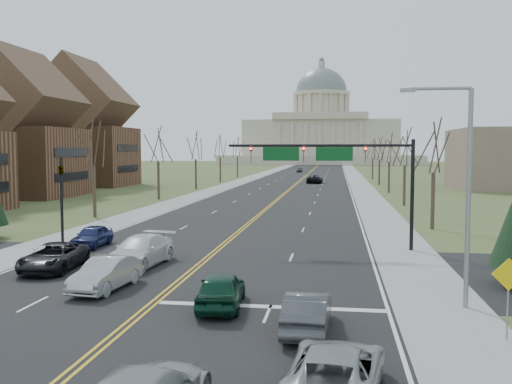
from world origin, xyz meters
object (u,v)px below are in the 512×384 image
(car_nb_inner_lead, at_px, (221,290))
(car_sb_inner_second, at_px, (140,251))
(warn_sign, at_px, (509,283))
(car_nb_outer_second, at_px, (335,372))
(car_sb_inner_lead, at_px, (106,274))
(car_nb_outer_lead, at_px, (307,312))
(signal_left, at_px, (61,190))
(car_far_nb, at_px, (315,179))
(car_far_sb, at_px, (299,170))
(car_sb_outer_second, at_px, (92,236))
(signal_mast, at_px, (333,161))
(car_sb_outer_lead, at_px, (54,257))
(street_light, at_px, (462,182))

(car_nb_inner_lead, height_order, car_sb_inner_second, car_sb_inner_second)
(warn_sign, bearing_deg, car_nb_outer_second, -136.65)
(car_nb_inner_lead, height_order, car_sb_inner_lead, car_nb_inner_lead)
(warn_sign, relative_size, car_nb_outer_lead, 0.66)
(signal_left, distance_m, car_far_nb, 75.25)
(car_far_sb, bearing_deg, car_sb_outer_second, -92.03)
(car_far_sb, bearing_deg, car_sb_inner_lead, -89.52)
(signal_left, xyz_separation_m, car_nb_inner_lead, (14.49, -14.90, -2.95))
(signal_left, bearing_deg, car_nb_outer_lead, -43.91)
(signal_left, bearing_deg, car_far_nb, 78.56)
(signal_mast, bearing_deg, car_sb_inner_second, -145.99)
(car_sb_outer_lead, bearing_deg, car_nb_outer_second, -46.71)
(car_nb_outer_lead, bearing_deg, street_light, -144.47)
(signal_left, relative_size, car_nb_outer_lead, 1.38)
(car_nb_outer_lead, relative_size, car_far_nb, 0.74)
(car_sb_outer_second, xyz_separation_m, car_far_sb, (5.52, 128.79, -0.04))
(car_sb_outer_lead, height_order, car_sb_outer_second, car_sb_outer_lead)
(warn_sign, relative_size, car_nb_inner_lead, 0.65)
(car_nb_outer_second, distance_m, car_sb_outer_lead, 20.64)
(car_nb_outer_lead, bearing_deg, warn_sign, -178.05)
(warn_sign, xyz_separation_m, car_sb_inner_lead, (-16.42, 4.81, -1.25))
(street_light, xyz_separation_m, car_sb_outer_second, (-21.31, 11.88, -4.49))
(street_light, bearing_deg, car_sb_outer_lead, 167.40)
(signal_mast, height_order, signal_left, signal_mast)
(car_nb_inner_lead, distance_m, car_sb_inner_lead, 6.31)
(signal_mast, xyz_separation_m, car_nb_outer_lead, (-0.76, -17.50, -5.03))
(street_light, distance_m, car_sb_inner_lead, 16.30)
(car_nb_outer_second, distance_m, car_far_nb, 96.80)
(signal_mast, xyz_separation_m, car_far_nb, (-4.03, 73.70, -4.93))
(car_nb_inner_lead, relative_size, car_far_nb, 0.75)
(car_nb_outer_second, distance_m, car_sb_inner_lead, 14.78)
(car_nb_outer_lead, bearing_deg, car_far_sb, -84.11)
(car_nb_outer_second, height_order, car_sb_outer_lead, car_nb_outer_second)
(signal_mast, xyz_separation_m, car_sb_inner_lead, (-10.36, -12.70, -5.00))
(car_nb_inner_lead, distance_m, car_far_sb, 142.20)
(signal_mast, relative_size, car_sb_outer_second, 2.87)
(signal_left, relative_size, warn_sign, 2.09)
(street_light, xyz_separation_m, car_nb_outer_second, (-5.05, -9.50, -4.48))
(car_nb_outer_lead, distance_m, car_nb_outer_second, 5.59)
(car_nb_outer_lead, relative_size, car_sb_outer_lead, 0.84)
(car_nb_inner_lead, bearing_deg, signal_mast, -111.16)
(signal_left, bearing_deg, car_far_sb, 86.20)
(car_nb_outer_lead, relative_size, car_sb_outer_second, 1.03)
(car_nb_outer_lead, height_order, car_far_sb, car_nb_outer_lead)
(warn_sign, bearing_deg, car_sb_outer_lead, 157.86)
(car_nb_inner_lead, bearing_deg, car_nb_outer_second, 115.56)
(car_nb_outer_lead, bearing_deg, car_sb_inner_lead, -24.54)
(street_light, relative_size, car_nb_outer_lead, 2.08)
(car_nb_inner_lead, relative_size, car_far_sb, 1.11)
(warn_sign, xyz_separation_m, car_sb_outer_second, (-22.07, 15.90, -1.29))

